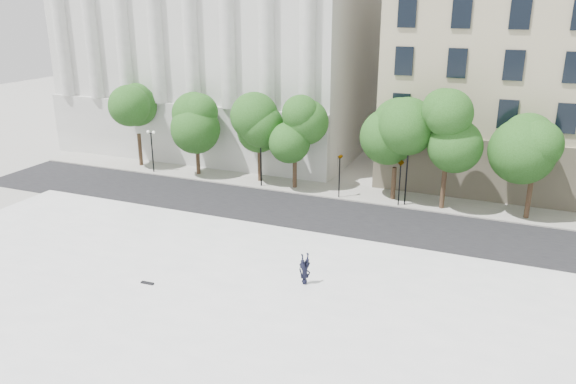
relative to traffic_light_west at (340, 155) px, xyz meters
name	(u,v)px	position (x,y,z in m)	size (l,w,h in m)	color
ground	(188,347)	(-0.16, -22.30, -3.60)	(160.00, 160.00, 0.00)	#ABA9A2
plaza	(220,311)	(-0.16, -19.30, -3.38)	(44.00, 22.00, 0.45)	white
street	(319,216)	(-0.16, -4.30, -3.59)	(60.00, 8.00, 0.02)	black
far_sidewalk	(343,191)	(-0.16, 1.70, -3.54)	(60.00, 4.00, 0.12)	#ABA79E
building_west	(238,23)	(-17.16, 16.27, 9.28)	(31.50, 27.65, 25.60)	silver
traffic_light_west	(340,155)	(0.00, 0.00, 0.00)	(0.81, 1.56, 4.12)	black
traffic_light_east	(401,160)	(4.83, 0.00, 0.16)	(0.57, 1.93, 4.27)	black
person_lying	(305,280)	(2.92, -15.32, -2.91)	(0.65, 0.43, 1.78)	black
skateboard	(147,283)	(-5.05, -18.63, -3.11)	(0.76, 0.19, 0.08)	black
street_trees	(383,134)	(3.06, 1.15, 1.74)	(45.43, 4.83, 8.01)	#382619
lamp_posts	(339,162)	(-0.12, 0.30, -0.60)	(37.36, 0.28, 4.55)	black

